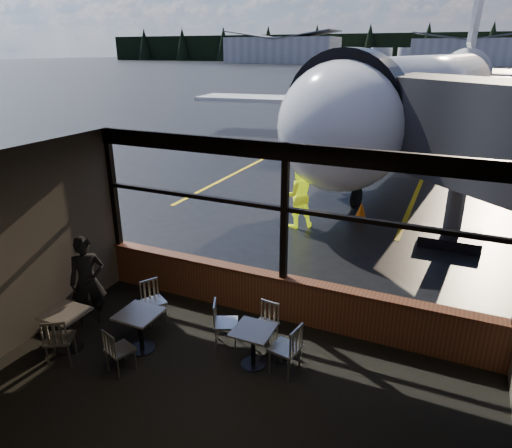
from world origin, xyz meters
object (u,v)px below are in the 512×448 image
Objects in this scene: jet_bridge at (496,155)px; ground_crew at (298,195)px; cafe_table_near at (253,347)px; cone_nose at (361,211)px; chair_mid_s at (120,350)px; chair_mid_w at (154,302)px; airliner at (438,42)px; chair_left_s at (60,339)px; passenger at (88,281)px; cafe_table_mid at (141,331)px; chair_near_w at (226,324)px; chair_near_e at (285,348)px; chair_near_n at (265,326)px; cafe_table_left at (68,330)px; cone_wing at (309,131)px.

jet_bridge is 5.31m from ground_crew.
cafe_table_near is 1.24× the size of cone_nose.
chair_mid_s is 1.52m from chair_mid_w.
airliner is 21.24m from chair_mid_w.
jet_bridge reaches higher than chair_left_s.
cafe_table_mid is at bearing -57.41° from passenger.
chair_mid_w reaches higher than cafe_table_near.
passenger is 8.72m from cone_nose.
chair_near_w is at bearing -96.14° from cone_nose.
chair_near_e reaches higher than cone_nose.
chair_near_n is 2.29m from chair_mid_w.
jet_bridge is at bearing 49.97° from cafe_table_left.
cone_nose is at bearing 75.71° from cafe_table_mid.
cafe_table_mid is at bearing 110.28° from chair_near_e.
airliner is 37.74× the size of chair_near_e.
chair_left_s is (-1.02, -0.83, 0.08)m from cafe_table_mid.
chair_left_s is (-6.52, -8.31, -2.07)m from jet_bridge.
chair_near_e is (2.53, 0.47, 0.09)m from cafe_table_mid.
cafe_table_mid is 0.39× the size of ground_crew.
chair_mid_s is at bearing 45.94° from chair_mid_w.
ground_crew reaches higher than cafe_table_left.
cafe_table_mid is at bearing -84.77° from chair_near_w.
passenger reaches higher than chair_near_n.
jet_bridge is 12.42× the size of chair_near_e.
chair_near_e reaches higher than cafe_table_mid.
passenger is (-0.23, 0.82, 0.52)m from cafe_table_left.
chair_near_w is 1.54× the size of cone_wing.
chair_mid_s is at bearing -76.59° from passenger.
chair_mid_s is at bearing -18.93° from chair_left_s.
chair_left_s is at bearing -108.97° from cone_nose.
airliner reaches higher than jet_bridge.
chair_left_s is 0.51× the size of passenger.
cafe_table_left is 2.79m from chair_near_w.
passenger is at bearing 167.03° from cafe_table_mid.
cafe_table_mid is at bearing 8.64° from chair_left_s.
cone_wing is at bearing 179.36° from airliner.
jet_bridge is 15.57× the size of cafe_table_left.
ground_crew is at bearing 77.47° from cafe_table_left.
chair_mid_s is at bearing -79.54° from cone_wing.
chair_near_e is 7.81m from cone_nose.
jet_bridge is 8.20m from chair_near_w.
cone_wing is (-9.62, 14.56, -2.24)m from jet_bridge.
cone_wing is (-4.57, 15.12, -0.69)m from ground_crew.
chair_mid_w is (-2.86, 0.38, -0.04)m from chair_near_e.
cafe_table_near is at bearing 16.15° from cafe_table_left.
cafe_table_left is at bearing -88.24° from chair_near_w.
cafe_table_near is 0.85× the size of chair_near_n.
chair_near_e is 1.12× the size of chair_near_n.
cafe_table_near is 3.31m from cafe_table_left.
chair_left_s is 23.08m from cone_wing.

